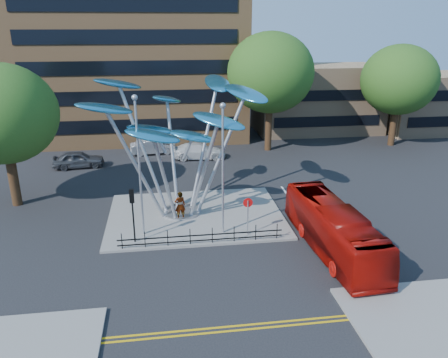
{
  "coord_description": "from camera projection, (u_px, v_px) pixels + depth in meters",
  "views": [
    {
      "loc": [
        -2.96,
        -21.89,
        12.74
      ],
      "look_at": [
        0.72,
        4.0,
        3.4
      ],
      "focal_mm": 35.0,
      "sensor_mm": 36.0,
      "label": 1
    }
  ],
  "objects": [
    {
      "name": "double_yellow_near",
      "position": [
        240.0,
        326.0,
        19.49
      ],
      "size": [
        40.0,
        0.12,
        0.01
      ],
      "primitive_type": "cube",
      "color": "gold",
      "rests_on": "ground"
    },
    {
      "name": "traffic_island",
      "position": [
        196.0,
        215.0,
        30.53
      ],
      "size": [
        12.0,
        9.0,
        0.15
      ],
      "primitive_type": "cube",
      "color": "slate",
      "rests_on": "ground"
    },
    {
      "name": "red_bus",
      "position": [
        333.0,
        229.0,
        25.52
      ],
      "size": [
        2.91,
        10.32,
        2.85
      ],
      "primitive_type": "imported",
      "rotation": [
        0.0,
        0.0,
        0.05
      ],
      "color": "#920B06",
      "rests_on": "ground"
    },
    {
      "name": "leaf_sculpture",
      "position": [
        177.0,
        118.0,
        28.73
      ],
      "size": [
        12.72,
        9.54,
        9.51
      ],
      "color": "#9EA0A5",
      "rests_on": "traffic_island"
    },
    {
      "name": "brick_tower",
      "position": [
        130.0,
        2.0,
        49.09
      ],
      "size": [
        25.0,
        15.0,
        30.0
      ],
      "primitive_type": "cube",
      "color": "#9A6D43",
      "rests_on": "ground"
    },
    {
      "name": "street_lamp_right",
      "position": [
        223.0,
        158.0,
        26.24
      ],
      "size": [
        0.36,
        0.36,
        8.3
      ],
      "color": "#9EA0A5",
      "rests_on": "traffic_island"
    },
    {
      "name": "tree_right",
      "position": [
        270.0,
        73.0,
        43.96
      ],
      "size": [
        8.8,
        8.8,
        12.11
      ],
      "color": "black",
      "rests_on": "ground"
    },
    {
      "name": "parked_car_right",
      "position": [
        199.0,
        151.0,
        43.41
      ],
      "size": [
        5.44,
        2.49,
        1.54
      ],
      "primitive_type": "imported",
      "rotation": [
        0.0,
        0.0,
        1.51
      ],
      "color": "silver",
      "rests_on": "ground"
    },
    {
      "name": "traffic_light_island",
      "position": [
        132.0,
        204.0,
        25.88
      ],
      "size": [
        0.28,
        0.18,
        3.42
      ],
      "color": "black",
      "rests_on": "traffic_island"
    },
    {
      "name": "pedestrian_railing_front",
      "position": [
        201.0,
        237.0,
        26.36
      ],
      "size": [
        10.0,
        0.06,
        1.0
      ],
      "color": "black",
      "rests_on": "traffic_island"
    },
    {
      "name": "double_yellow_far",
      "position": [
        241.0,
        330.0,
        19.21
      ],
      "size": [
        40.0,
        0.12,
        0.01
      ],
      "primitive_type": "cube",
      "color": "gold",
      "rests_on": "ground"
    },
    {
      "name": "pedestrian",
      "position": [
        180.0,
        205.0,
        29.5
      ],
      "size": [
        0.79,
        0.58,
        1.98
      ],
      "primitive_type": "imported",
      "rotation": [
        0.0,
        0.0,
        3.3
      ],
      "color": "gray",
      "rests_on": "traffic_island"
    },
    {
      "name": "low_building_far",
      "position": [
        431.0,
        103.0,
        53.99
      ],
      "size": [
        12.0,
        8.0,
        7.0
      ],
      "primitive_type": "cube",
      "color": "tan",
      "rests_on": "ground"
    },
    {
      "name": "tree_far",
      "position": [
        399.0,
        80.0,
        46.12
      ],
      "size": [
        8.0,
        8.0,
        10.81
      ],
      "color": "black",
      "rests_on": "ground"
    },
    {
      "name": "parked_car_left",
      "position": [
        78.0,
        159.0,
        40.67
      ],
      "size": [
        4.77,
        2.32,
        1.57
      ],
      "primitive_type": "imported",
      "rotation": [
        0.0,
        0.0,
        1.68
      ],
      "color": "#46494F",
      "rests_on": "ground"
    },
    {
      "name": "ground",
      "position": [
        221.0,
        258.0,
        25.09
      ],
      "size": [
        120.0,
        120.0,
        0.0
      ],
      "primitive_type": "plane",
      "color": "black",
      "rests_on": "ground"
    },
    {
      "name": "tree_left",
      "position": [
        2.0,
        114.0,
        30.28
      ],
      "size": [
        7.6,
        7.6,
        10.32
      ],
      "color": "black",
      "rests_on": "ground"
    },
    {
      "name": "low_building_near",
      "position": [
        317.0,
        99.0,
        53.83
      ],
      "size": [
        15.0,
        8.0,
        8.0
      ],
      "primitive_type": "cube",
      "color": "tan",
      "rests_on": "ground"
    },
    {
      "name": "street_lamp_left",
      "position": [
        139.0,
        155.0,
        25.96
      ],
      "size": [
        0.36,
        0.36,
        8.8
      ],
      "color": "#9EA0A5",
      "rests_on": "traffic_island"
    },
    {
      "name": "parked_car_mid",
      "position": [
        153.0,
        147.0,
        44.99
      ],
      "size": [
        4.83,
        2.16,
        1.54
      ],
      "primitive_type": "imported",
      "rotation": [
        0.0,
        0.0,
        1.69
      ],
      "color": "#9FA2A7",
      "rests_on": "ground"
    },
    {
      "name": "no_entry_sign_island",
      "position": [
        248.0,
        210.0,
        27.09
      ],
      "size": [
        0.6,
        0.1,
        2.45
      ],
      "color": "#9EA0A5",
      "rests_on": "traffic_island"
    }
  ]
}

